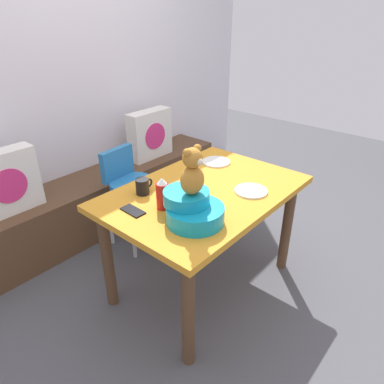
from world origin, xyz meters
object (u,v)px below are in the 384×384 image
(highchair, at_px, (131,185))
(dinner_plate_near, at_px, (251,191))
(cell_phone, at_px, (133,211))
(pillow_floral_left, at_px, (5,183))
(ketchup_bottle, at_px, (162,194))
(dinner_plate_far, at_px, (216,162))
(dining_table, at_px, (204,206))
(pillow_floral_right, at_px, (150,134))
(infant_seat_teal, at_px, (192,209))
(coffee_mug, at_px, (143,186))
(teddy_bear, at_px, (192,172))

(highchair, distance_m, dinner_plate_near, 1.00)
(cell_phone, bearing_deg, dinner_plate_near, 151.52)
(pillow_floral_left, distance_m, ketchup_bottle, 1.19)
(dinner_plate_far, bearing_deg, dining_table, -152.21)
(pillow_floral_right, height_order, cell_phone, pillow_floral_right)
(dining_table, distance_m, infant_seat_teal, 0.40)
(ketchup_bottle, xyz_separation_m, dinner_plate_far, (0.70, 0.16, -0.08))
(infant_seat_teal, xyz_separation_m, coffee_mug, (0.04, 0.42, -0.02))
(pillow_floral_right, relative_size, infant_seat_teal, 1.33)
(teddy_bear, xyz_separation_m, dinner_plate_far, (0.69, 0.37, -0.27))
(teddy_bear, bearing_deg, dinner_plate_far, 28.25)
(teddy_bear, distance_m, dinner_plate_near, 0.55)
(ketchup_bottle, distance_m, dinner_plate_near, 0.56)
(pillow_floral_right, distance_m, coffee_mug, 1.28)
(pillow_floral_left, bearing_deg, dinner_plate_near, -57.58)
(pillow_floral_right, distance_m, ketchup_bottle, 1.46)
(pillow_floral_left, relative_size, dinner_plate_near, 2.20)
(dining_table, xyz_separation_m, teddy_bear, (-0.31, -0.17, 0.39))
(pillow_floral_right, bearing_deg, teddy_bear, -125.17)
(dining_table, distance_m, coffee_mug, 0.40)
(pillow_floral_left, relative_size, dinner_plate_far, 2.20)
(pillow_floral_left, distance_m, dinner_plate_far, 1.45)
(dining_table, bearing_deg, pillow_floral_right, 61.66)
(highchair, bearing_deg, dinner_plate_near, -81.44)
(teddy_bear, height_order, ketchup_bottle, teddy_bear)
(dining_table, distance_m, highchair, 0.74)
(dinner_plate_near, distance_m, cell_phone, 0.72)
(highchair, xyz_separation_m, coffee_mug, (-0.30, -0.49, 0.27))
(pillow_floral_left, height_order, ketchup_bottle, ketchup_bottle)
(infant_seat_teal, distance_m, ketchup_bottle, 0.21)
(dining_table, bearing_deg, coffee_mug, 138.16)
(teddy_bear, height_order, cell_phone, teddy_bear)
(pillow_floral_left, distance_m, pillow_floral_right, 1.33)
(highchair, relative_size, ketchup_bottle, 4.27)
(highchair, height_order, teddy_bear, teddy_bear)
(dinner_plate_near, xyz_separation_m, dinner_plate_far, (0.22, 0.43, 0.00))
(pillow_floral_left, distance_m, infant_seat_teal, 1.39)
(infant_seat_teal, xyz_separation_m, dinner_plate_near, (0.48, -0.06, -0.07))
(infant_seat_teal, height_order, cell_phone, infant_seat_teal)
(pillow_floral_left, relative_size, teddy_bear, 1.76)
(coffee_mug, distance_m, dinner_plate_near, 0.65)
(highchair, relative_size, teddy_bear, 3.16)
(dining_table, height_order, dinner_plate_near, dinner_plate_near)
(highchair, xyz_separation_m, cell_phone, (-0.47, -0.60, 0.22))
(dinner_plate_far, bearing_deg, cell_phone, -175.41)
(pillow_floral_left, relative_size, cell_phone, 3.06)
(ketchup_bottle, xyz_separation_m, cell_phone, (-0.13, 0.10, -0.08))
(dinner_plate_far, bearing_deg, dinner_plate_near, -116.89)
(pillow_floral_left, xyz_separation_m, cell_phone, (0.26, -1.02, 0.06))
(dinner_plate_far, bearing_deg, teddy_bear, -151.75)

